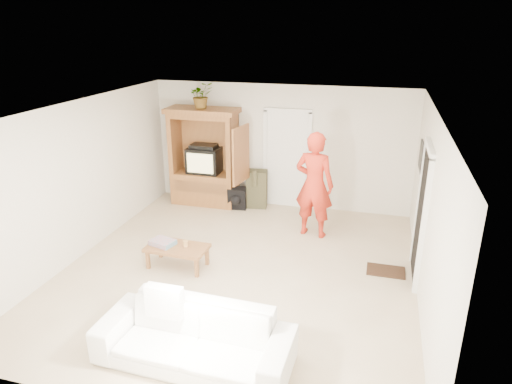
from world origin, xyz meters
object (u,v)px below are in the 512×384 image
man (314,185)px  sofa (194,338)px  armoire (205,163)px  coffee_table (177,249)px

man → sofa: (-0.79, -3.81, -0.66)m
armoire → sofa: bearing=-70.3°
coffee_table → armoire: bearing=103.8°
man → sofa: man is taller
sofa → coffee_table: 2.30m
armoire → man: bearing=-21.8°
man → coffee_table: bearing=53.3°
man → coffee_table: size_ratio=1.98×
armoire → man: armoire is taller
man → armoire: bearing=-11.6°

